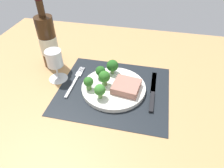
# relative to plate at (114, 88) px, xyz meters

# --- Properties ---
(ground_plane) EXTENTS (1.40, 1.10, 0.03)m
(ground_plane) POSITION_rel_plate_xyz_m (0.00, 0.00, -0.03)
(ground_plane) COLOR tan
(placemat) EXTENTS (0.41, 0.36, 0.00)m
(placemat) POSITION_rel_plate_xyz_m (0.00, 0.00, -0.01)
(placemat) COLOR black
(placemat) RESTS_ON ground_plane
(plate) EXTENTS (0.24, 0.24, 0.02)m
(plate) POSITION_rel_plate_xyz_m (0.00, 0.00, 0.00)
(plate) COLOR silver
(plate) RESTS_ON placemat
(steak) EXTENTS (0.10, 0.10, 0.03)m
(steak) POSITION_rel_plate_xyz_m (0.05, -0.01, 0.02)
(steak) COLOR #9E6B5B
(steak) RESTS_ON plate
(broccoli_center) EXTENTS (0.04, 0.04, 0.05)m
(broccoli_center) POSITION_rel_plate_xyz_m (-0.08, -0.03, 0.04)
(broccoli_center) COLOR #5B8942
(broccoli_center) RESTS_ON plate
(broccoli_near_steak) EXTENTS (0.05, 0.05, 0.06)m
(broccoli_near_steak) POSITION_rel_plate_xyz_m (-0.02, 0.08, 0.04)
(broccoli_near_steak) COLOR #6B994C
(broccoli_near_steak) RESTS_ON plate
(broccoli_back_left) EXTENTS (0.04, 0.04, 0.06)m
(broccoli_back_left) POSITION_rel_plate_xyz_m (-0.03, -0.00, 0.05)
(broccoli_back_left) COLOR #5B8942
(broccoli_back_left) RESTS_ON plate
(broccoli_near_fork) EXTENTS (0.04, 0.04, 0.06)m
(broccoli_near_fork) POSITION_rel_plate_xyz_m (-0.03, -0.07, 0.04)
(broccoli_near_fork) COLOR #6B994C
(broccoli_near_fork) RESTS_ON plate
(broccoli_front_edge) EXTENTS (0.04, 0.04, 0.05)m
(broccoli_front_edge) POSITION_rel_plate_xyz_m (-0.06, 0.04, 0.04)
(broccoli_front_edge) COLOR #5B8942
(broccoli_front_edge) RESTS_ON plate
(fork) EXTENTS (0.02, 0.19, 0.01)m
(fork) POSITION_rel_plate_xyz_m (-0.16, 0.01, -0.01)
(fork) COLOR silver
(fork) RESTS_ON placemat
(knife) EXTENTS (0.02, 0.23, 0.01)m
(knife) POSITION_rel_plate_xyz_m (0.15, 0.01, -0.00)
(knife) COLOR black
(knife) RESTS_ON placemat
(wine_bottle) EXTENTS (0.07, 0.07, 0.29)m
(wine_bottle) POSITION_rel_plate_xyz_m (-0.30, 0.11, 0.10)
(wine_bottle) COLOR #331E0F
(wine_bottle) RESTS_ON ground_plane
(wine_glass) EXTENTS (0.08, 0.08, 0.13)m
(wine_glass) POSITION_rel_plate_xyz_m (-0.23, 0.02, 0.08)
(wine_glass) COLOR silver
(wine_glass) RESTS_ON ground_plane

